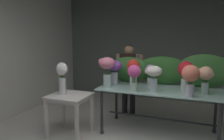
{
  "coord_description": "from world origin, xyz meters",
  "views": [
    {
      "loc": [
        0.89,
        -2.19,
        1.7
      ],
      "look_at": [
        -0.38,
        1.09,
        1.15
      ],
      "focal_mm": 34.52,
      "sensor_mm": 36.0,
      "label": 1
    }
  ],
  "objects": [
    {
      "name": "florist",
      "position": [
        -0.43,
        2.25,
        0.93
      ],
      "size": [
        0.6,
        0.24,
        1.52
      ],
      "color": "#232328",
      "rests_on": "ground"
    },
    {
      "name": "foliage_backdrop",
      "position": [
        0.36,
        1.81,
        1.08
      ],
      "size": [
        2.22,
        0.28,
        0.58
      ],
      "color": "#387033",
      "rests_on": "display_table_glass"
    },
    {
      "name": "vase_ivory_peonies",
      "position": [
        0.3,
        1.17,
        1.09
      ],
      "size": [
        0.28,
        0.26,
        0.42
      ],
      "color": "silver",
      "rests_on": "display_table_glass"
    },
    {
      "name": "vase_peach_hydrangea",
      "position": [
        1.06,
        1.34,
        1.09
      ],
      "size": [
        0.25,
        0.22,
        0.43
      ],
      "color": "silver",
      "rests_on": "display_table_glass"
    },
    {
      "name": "vase_lilac_roses",
      "position": [
        0.16,
        1.6,
        1.05
      ],
      "size": [
        0.2,
        0.19,
        0.38
      ],
      "color": "silver",
      "rests_on": "display_table_glass"
    },
    {
      "name": "display_table_glass",
      "position": [
        0.36,
        1.45,
        0.7
      ],
      "size": [
        2.05,
        0.95,
        0.82
      ],
      "color": "#AAD6CD",
      "rests_on": "ground"
    },
    {
      "name": "vase_crimson_stock",
      "position": [
        0.77,
        1.38,
        1.11
      ],
      "size": [
        0.25,
        0.24,
        0.49
      ],
      "color": "silver",
      "rests_on": "display_table_glass"
    },
    {
      "name": "side_table_white",
      "position": [
        -1.06,
        0.85,
        0.62
      ],
      "size": [
        0.66,
        0.61,
        0.72
      ],
      "color": "silver",
      "rests_on": "ground"
    },
    {
      "name": "vase_coral_dahlias",
      "position": [
        0.85,
        1.08,
        1.12
      ],
      "size": [
        0.25,
        0.25,
        0.48
      ],
      "color": "silver",
      "rests_on": "display_table_glass"
    },
    {
      "name": "vase_fuchsia_snapdragons",
      "position": [
        -0.0,
        1.1,
        1.1
      ],
      "size": [
        0.21,
        0.21,
        0.43
      ],
      "color": "silver",
      "rests_on": "display_table_glass"
    },
    {
      "name": "vase_white_roses_tall",
      "position": [
        -1.19,
        0.85,
        1.03
      ],
      "size": [
        0.2,
        0.19,
        0.54
      ],
      "color": "silver",
      "rests_on": "side_table_white"
    },
    {
      "name": "vase_rosy_carnations",
      "position": [
        -0.52,
        1.22,
        1.16
      ],
      "size": [
        0.32,
        0.28,
        0.53
      ],
      "color": "silver",
      "rests_on": "display_table_glass"
    },
    {
      "name": "vase_violet_tulips",
      "position": [
        -0.48,
        1.48,
        1.11
      ],
      "size": [
        0.28,
        0.28,
        0.45
      ],
      "color": "silver",
      "rests_on": "display_table_glass"
    },
    {
      "name": "wall_left",
      "position": [
        -2.75,
        1.85,
        1.47
      ],
      "size": [
        0.12,
        3.83,
        2.94
      ],
      "primitive_type": "cube",
      "color": "silver",
      "rests_on": "ground"
    },
    {
      "name": "vase_scarlet_ranunculus",
      "position": [
        -0.12,
        1.49,
        1.11
      ],
      "size": [
        0.23,
        0.23,
        0.48
      ],
      "color": "silver",
      "rests_on": "display_table_glass"
    },
    {
      "name": "ground_plane",
      "position": [
        0.0,
        1.85,
        0.0
      ],
      "size": [
        8.16,
        8.16,
        0.0
      ],
      "primitive_type": "plane",
      "color": "silver"
    },
    {
      "name": "wall_back",
      "position": [
        0.0,
        3.71,
        1.47
      ],
      "size": [
        5.5,
        0.12,
        2.94
      ],
      "primitive_type": "cube",
      "color": "slate",
      "rests_on": "ground"
    }
  ]
}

